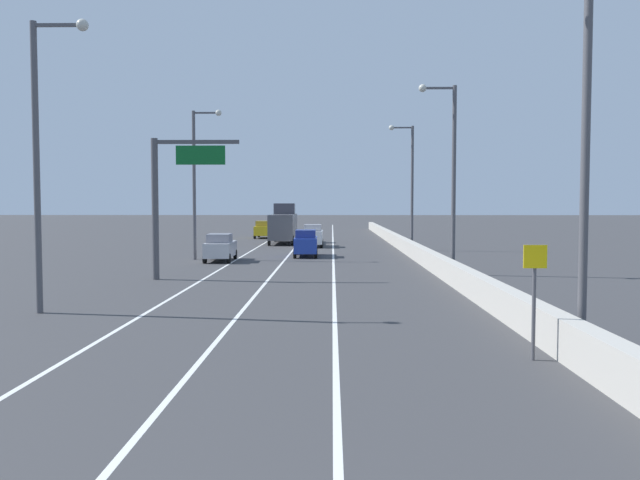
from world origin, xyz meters
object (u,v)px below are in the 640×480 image
lamp_post_right_near (577,127)px  car_white_3 (313,236)px  overhead_sign_gantry (169,191)px  car_blue_2 (306,243)px  box_truck (283,225)px  speed_advisory_sign (534,293)px  lamp_post_left_near (43,147)px  car_yellow_0 (264,229)px  lamp_post_left_mid (197,175)px  car_silver_1 (220,247)px  lamp_post_right_second (450,167)px  lamp_post_right_third (409,179)px

lamp_post_right_near → car_white_3: lamp_post_right_near is taller
overhead_sign_gantry → car_blue_2: overhead_sign_gantry is taller
box_truck → speed_advisory_sign: bearing=-78.5°
lamp_post_left_near → car_yellow_0: bearing=87.1°
overhead_sign_gantry → box_truck: size_ratio=0.89×
car_yellow_0 → lamp_post_left_mid: bearing=-93.3°
lamp_post_left_mid → car_silver_1: size_ratio=2.31×
lamp_post_right_second → box_truck: size_ratio=1.27×
lamp_post_right_third → car_white_3: (-8.40, 4.77, -5.08)m
lamp_post_right_near → car_yellow_0: lamp_post_right_near is taller
car_silver_1 → lamp_post_right_near: bearing=-62.7°
lamp_post_right_near → lamp_post_right_second: same height
lamp_post_left_mid → box_truck: size_ratio=1.27×
lamp_post_left_near → car_yellow_0: 53.32m
lamp_post_right_near → lamp_post_left_near: bearing=160.8°
speed_advisory_sign → lamp_post_left_mid: size_ratio=0.28×
overhead_sign_gantry → car_blue_2: size_ratio=1.62×
speed_advisory_sign → car_white_3: speed_advisory_sign is taller
lamp_post_right_third → car_blue_2: lamp_post_right_third is taller
lamp_post_left_near → car_blue_2: (8.60, 26.25, -5.10)m
lamp_post_right_near → lamp_post_left_mid: 33.51m
car_yellow_0 → car_white_3: size_ratio=0.96×
lamp_post_right_near → car_yellow_0: (-14.57, 59.00, -5.12)m
lamp_post_left_mid → car_yellow_0: (1.72, 29.72, -5.12)m
lamp_post_right_second → box_truck: (-11.55, 29.33, -4.28)m
overhead_sign_gantry → lamp_post_left_near: lamp_post_left_near is taller
car_silver_1 → box_truck: box_truck is taller
lamp_post_left_mid → overhead_sign_gantry: bearing=-85.4°
box_truck → lamp_post_right_third: bearing=-40.7°
overhead_sign_gantry → car_blue_2: 17.22m
lamp_post_right_third → lamp_post_left_near: (-17.22, -32.81, 0.00)m
overhead_sign_gantry → lamp_post_right_near: (15.29, -16.81, 1.40)m
car_silver_1 → car_white_3: car_white_3 is taller
lamp_post_right_second → car_silver_1: (-14.48, 8.68, -5.16)m
car_white_3 → speed_advisory_sign: bearing=-81.1°
car_silver_1 → box_truck: bearing=81.9°
speed_advisory_sign → lamp_post_right_third: bearing=88.0°
lamp_post_right_second → car_white_3: lamp_post_right_second is taller
lamp_post_right_third → car_white_3: bearing=150.4°
car_white_3 → lamp_post_right_near: bearing=-79.1°
lamp_post_right_third → car_yellow_0: (-14.57, 20.19, -5.12)m
lamp_post_right_second → overhead_sign_gantry: bearing=-170.4°
car_white_3 → overhead_sign_gantry: bearing=-104.4°
car_blue_2 → car_silver_1: bearing=-144.5°
speed_advisory_sign → lamp_post_right_third: (1.40, 39.93, 4.36)m
lamp_post_right_second → car_yellow_0: size_ratio=2.43×
overhead_sign_gantry → car_yellow_0: size_ratio=1.70×
speed_advisory_sign → car_silver_1: speed_advisory_sign is taller
lamp_post_left_near → speed_advisory_sign: bearing=-24.2°
speed_advisory_sign → lamp_post_left_mid: bearing=116.1°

